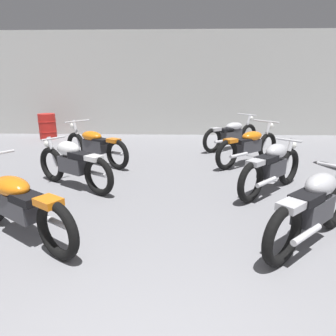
{
  "coord_description": "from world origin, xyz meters",
  "views": [
    {
      "loc": [
        0.15,
        -0.4,
        1.82
      ],
      "look_at": [
        0.0,
        3.98,
        0.55
      ],
      "focal_mm": 31.14,
      "sensor_mm": 36.0,
      "label": 1
    }
  ],
  "objects": [
    {
      "name": "motorcycle_right_row_3",
      "position": [
        1.81,
        6.28,
        0.45
      ],
      "size": [
        1.74,
        1.47,
        0.97
      ],
      "color": "black",
      "rests_on": "ground"
    },
    {
      "name": "motorcycle_left_row_3",
      "position": [
        -1.78,
        6.19,
        0.45
      ],
      "size": [
        1.82,
        1.37,
        0.97
      ],
      "color": "black",
      "rests_on": "ground"
    },
    {
      "name": "motorcycle_right_row_1",
      "position": [
        1.72,
        2.73,
        0.46
      ],
      "size": [
        1.54,
        1.39,
        0.88
      ],
      "color": "black",
      "rests_on": "ground"
    },
    {
      "name": "motorcycle_right_row_4",
      "position": [
        1.69,
        7.91,
        0.45
      ],
      "size": [
        1.78,
        1.42,
        0.97
      ],
      "color": "black",
      "rests_on": "ground"
    },
    {
      "name": "back_wall",
      "position": [
        0.0,
        10.48,
        1.8
      ],
      "size": [
        13.45,
        0.24,
        3.6
      ],
      "primitive_type": "cube",
      "color": "#B2B2AD",
      "rests_on": "ground"
    },
    {
      "name": "motorcycle_left_row_2",
      "position": [
        -1.72,
        4.54,
        0.46
      ],
      "size": [
        1.71,
        1.16,
        0.88
      ],
      "color": "black",
      "rests_on": "ground"
    },
    {
      "name": "oil_drum",
      "position": [
        -4.29,
        9.38,
        0.43
      ],
      "size": [
        0.59,
        0.59,
        0.85
      ],
      "color": "red",
      "rests_on": "ground"
    },
    {
      "name": "motorcycle_right_row_2",
      "position": [
        1.77,
        4.43,
        0.46
      ],
      "size": [
        1.47,
        1.47,
        0.88
      ],
      "color": "black",
      "rests_on": "ground"
    },
    {
      "name": "motorcycle_left_row_1",
      "position": [
        -1.75,
        2.74,
        0.45
      ],
      "size": [
        1.87,
        1.29,
        0.97
      ],
      "color": "black",
      "rests_on": "ground"
    }
  ]
}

